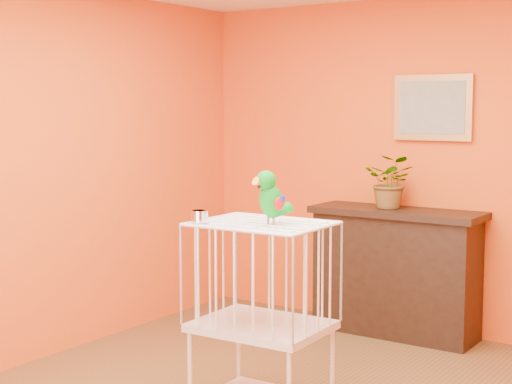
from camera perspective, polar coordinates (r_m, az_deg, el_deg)
The scene contains 7 objects.
room_shell at distance 4.16m, azimuth 1.41°, elevation 3.85°, with size 4.50×4.50×4.50m.
console_cabinet at distance 6.16m, azimuth 10.10°, elevation -5.73°, with size 1.32×0.47×0.98m.
potted_plant at distance 6.05m, azimuth 9.65°, elevation 0.29°, with size 0.37×0.41×0.32m, color #26722D.
framed_picture at distance 6.14m, azimuth 12.72°, elevation 6.01°, with size 0.62×0.04×0.50m.
birdcage at distance 4.48m, azimuth 0.42°, elevation -9.02°, with size 0.74×0.57×1.11m.
feed_cup at distance 4.37m, azimuth -4.15°, elevation -1.78°, with size 0.10×0.10×0.07m, color silver.
parrot at distance 4.29m, azimuth 1.07°, elevation -0.36°, with size 0.16×0.27×0.30m.
Camera 1 is at (2.24, -3.50, 1.75)m, focal length 55.00 mm.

